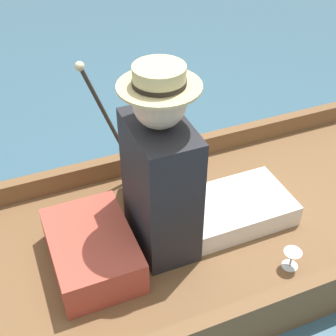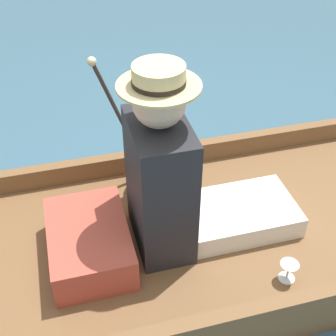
{
  "view_description": "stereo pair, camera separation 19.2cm",
  "coord_description": "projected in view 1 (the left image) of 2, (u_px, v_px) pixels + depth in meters",
  "views": [
    {
      "loc": [
        1.39,
        -0.59,
        1.75
      ],
      "look_at": [
        -0.0,
        -0.01,
        0.55
      ],
      "focal_mm": 50.0,
      "sensor_mm": 36.0,
      "label": 1
    },
    {
      "loc": [
        1.45,
        -0.41,
        1.75
      ],
      "look_at": [
        -0.0,
        -0.01,
        0.55
      ],
      "focal_mm": 50.0,
      "sensor_mm": 36.0,
      "label": 2
    }
  ],
  "objects": [
    {
      "name": "walking_cane",
      "position": [
        106.0,
        115.0,
        2.21
      ],
      "size": [
        0.04,
        0.27,
        0.72
      ],
      "color": "#2D2823",
      "rests_on": "punt_boat"
    },
    {
      "name": "punt_boat",
      "position": [
        170.0,
        245.0,
        2.22
      ],
      "size": [
        1.13,
        3.16,
        0.25
      ],
      "color": "brown",
      "rests_on": "ground_plane"
    },
    {
      "name": "seated_person",
      "position": [
        179.0,
        181.0,
        1.99
      ],
      "size": [
        0.38,
        0.8,
        0.87
      ],
      "rotation": [
        0.0,
        0.0,
        -0.03
      ],
      "color": "white",
      "rests_on": "punt_boat"
    },
    {
      "name": "seat_cushion",
      "position": [
        92.0,
        250.0,
        2.0
      ],
      "size": [
        0.49,
        0.34,
        0.17
      ],
      "color": "#B24738",
      "rests_on": "punt_boat"
    },
    {
      "name": "wine_glass",
      "position": [
        292.0,
        256.0,
        2.0
      ],
      "size": [
        0.08,
        0.08,
        0.09
      ],
      "color": "silver",
      "rests_on": "punt_boat"
    },
    {
      "name": "teddy_bear",
      "position": [
        135.0,
        172.0,
        2.29
      ],
      "size": [
        0.25,
        0.15,
        0.36
      ],
      "color": "#9E754C",
      "rests_on": "punt_boat"
    },
    {
      "name": "ground_plane",
      "position": [
        170.0,
        256.0,
        2.27
      ],
      "size": [
        16.0,
        16.0,
        0.0
      ],
      "primitive_type": "plane",
      "color": "#385B70"
    }
  ]
}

